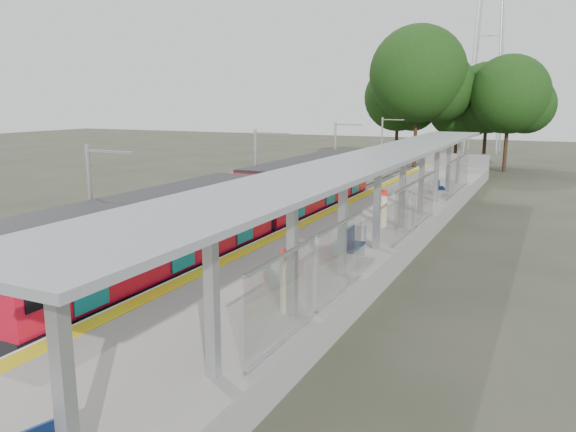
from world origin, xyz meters
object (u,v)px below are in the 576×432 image
at_px(train, 249,206).
at_px(litter_bin, 361,235).
at_px(bench_mid, 350,244).
at_px(info_pillar_far, 383,211).
at_px(bench_far, 440,187).
at_px(info_pillar_near, 287,285).

distance_m(train, litter_bin, 5.87).
height_order(bench_mid, info_pillar_far, info_pillar_far).
distance_m(train, bench_far, 14.94).
bearing_deg(info_pillar_near, info_pillar_far, 69.91).
xyz_separation_m(info_pillar_near, litter_bin, (-0.50, 8.15, -0.38)).
distance_m(bench_far, litter_bin, 14.30).
relative_size(bench_far, info_pillar_near, 0.82).
distance_m(bench_mid, litter_bin, 2.38).
distance_m(bench_mid, info_pillar_far, 6.05).
distance_m(info_pillar_near, litter_bin, 8.18).
bearing_deg(litter_bin, bench_mid, -81.71).
bearing_deg(bench_mid, bench_far, 87.31).
distance_m(train, info_pillar_near, 10.90).
bearing_deg(litter_bin, train, 172.72).
height_order(bench_mid, bench_far, bench_mid).
bearing_deg(info_pillar_far, bench_mid, -101.03).
bearing_deg(train, info_pillar_far, 27.60).
xyz_separation_m(bench_mid, bench_far, (0.13, 16.64, -0.10)).
xyz_separation_m(bench_far, litter_bin, (-0.47, -14.29, -0.10)).
distance_m(bench_mid, info_pillar_near, 5.81).
relative_size(train, info_pillar_near, 14.92).
xyz_separation_m(bench_mid, litter_bin, (-0.34, 2.35, -0.20)).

